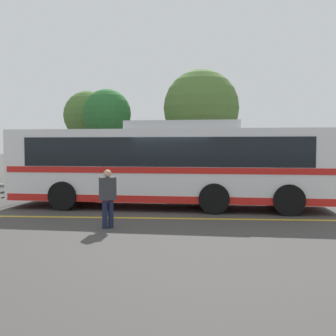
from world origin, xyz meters
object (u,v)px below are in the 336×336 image
object	(u,v)px
parked_car_1	(53,175)
tree_2	(201,108)
tree_0	(107,114)
parked_car_2	(148,176)
tree_1	(88,116)
pedestrian_0	(108,195)
transit_bus	(168,163)

from	to	relation	value
parked_car_1	tree_2	xyz separation A→B (m)	(7.64, 2.94, 3.65)
parked_car_1	tree_0	distance (m)	4.99
parked_car_1	parked_car_2	distance (m)	4.93
tree_1	tree_2	size ratio (longest dim) A/B	0.89
parked_car_2	pedestrian_0	distance (m)	9.35
tree_0	tree_1	distance (m)	3.52
transit_bus	pedestrian_0	distance (m)	4.04
parked_car_2	pedestrian_0	world-z (taller)	pedestrian_0
parked_car_2	tree_2	size ratio (longest dim) A/B	0.68
pedestrian_0	parked_car_1	bearing A→B (deg)	-92.85
parked_car_1	pedestrian_0	size ratio (longest dim) A/B	2.67
transit_bus	tree_1	bearing A→B (deg)	31.82
transit_bus	pedestrian_0	size ratio (longest dim) A/B	7.41
transit_bus	parked_car_2	xyz separation A→B (m)	(-1.43, 5.61, -0.87)
tree_0	tree_2	bearing A→B (deg)	-0.58
parked_car_2	tree_2	xyz separation A→B (m)	(2.71, 2.97, 3.69)
pedestrian_0	tree_1	xyz separation A→B (m)	(-4.75, 15.32, 3.36)
transit_bus	tree_1	world-z (taller)	tree_1
transit_bus	parked_car_1	bearing A→B (deg)	52.37
parked_car_2	tree_1	world-z (taller)	tree_1
tree_1	tree_2	world-z (taller)	tree_2
tree_0	parked_car_2	bearing A→B (deg)	-47.67
transit_bus	tree_0	xyz separation A→B (m)	(-4.18, 8.64, 2.52)
parked_car_2	tree_1	size ratio (longest dim) A/B	0.76
parked_car_1	parked_car_2	bearing A→B (deg)	85.73
transit_bus	pedestrian_0	xyz separation A→B (m)	(-1.37, -3.74, -0.70)
transit_bus	tree_0	distance (m)	9.92
parked_car_1	transit_bus	bearing A→B (deg)	44.45
parked_car_1	tree_0	bearing A→B (deg)	140.18
transit_bus	tree_1	distance (m)	13.37
pedestrian_0	tree_1	bearing A→B (deg)	-103.62
pedestrian_0	parked_car_2	bearing A→B (deg)	-120.49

